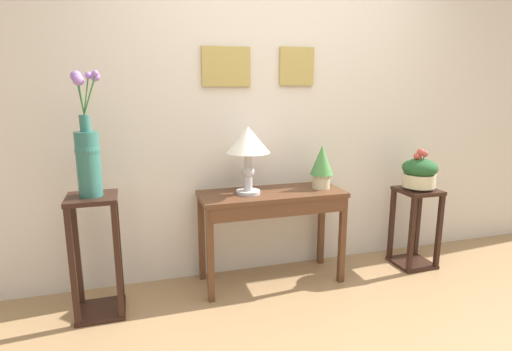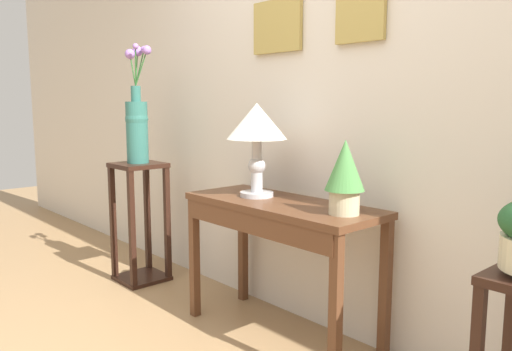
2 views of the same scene
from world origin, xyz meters
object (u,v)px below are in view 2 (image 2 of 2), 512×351
object	(u,v)px
pedestal_stand_left	(140,222)
flower_vase_tall_left	(137,122)
console_table	(278,223)
table_lamp	(257,128)
potted_plant_on_console	(345,173)

from	to	relation	value
pedestal_stand_left	flower_vase_tall_left	xyz separation A→B (m)	(0.00, 0.00, 0.68)
console_table	flower_vase_tall_left	size ratio (longest dim) A/B	1.41
table_lamp	potted_plant_on_console	world-z (taller)	table_lamp
table_lamp	flower_vase_tall_left	bearing A→B (deg)	-174.09
console_table	potted_plant_on_console	bearing A→B (deg)	2.73
console_table	pedestal_stand_left	distance (m)	1.27
potted_plant_on_console	flower_vase_tall_left	world-z (taller)	flower_vase_tall_left
table_lamp	pedestal_stand_left	xyz separation A→B (m)	(-1.06, -0.11, -0.68)
potted_plant_on_console	flower_vase_tall_left	bearing A→B (deg)	-176.35
potted_plant_on_console	console_table	bearing A→B (deg)	-177.27
console_table	potted_plant_on_console	size ratio (longest dim) A/B	3.23
potted_plant_on_console	table_lamp	bearing A→B (deg)	179.54
console_table	table_lamp	xyz separation A→B (m)	(-0.18, 0.02, 0.47)
potted_plant_on_console	flower_vase_tall_left	xyz separation A→B (m)	(-1.65, -0.11, 0.18)
pedestal_stand_left	console_table	bearing A→B (deg)	4.01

